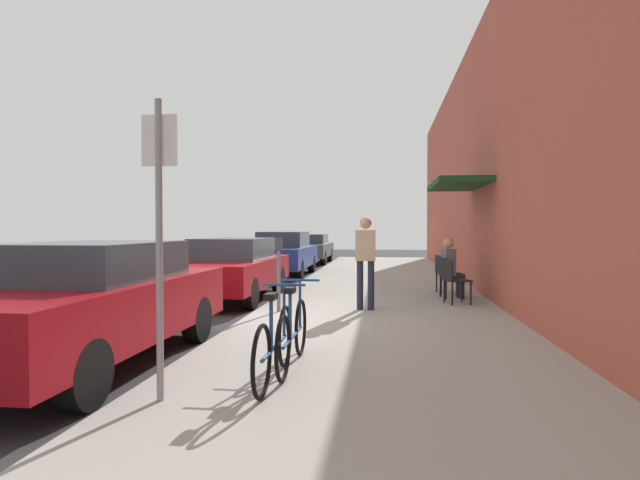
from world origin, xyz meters
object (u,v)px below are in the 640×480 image
Objects in this scene: bicycle_0 at (293,334)px; cafe_chair_2 at (444,271)px; seated_patron_1 at (451,266)px; parked_car_2 at (283,253)px; cafe_chair_0 at (454,278)px; parked_car_1 at (232,268)px; bicycle_1 at (275,344)px; street_sign at (159,225)px; parked_car_3 at (310,248)px; pedestrian_standing at (366,255)px; cafe_chair_1 at (448,275)px; parking_meter at (279,269)px; parked_car_0 at (90,302)px.

bicycle_0 is 6.96m from cafe_chair_2.
parked_car_2 is at bearing 129.07° from seated_patron_1.
cafe_chair_0 is (4.79, -6.80, -0.14)m from parked_car_2.
parked_car_1 reaches higher than bicycle_1.
parked_car_2 is 12.97m from street_sign.
bicycle_1 is at bearing -108.91° from cafe_chair_2.
pedestrian_standing reaches higher than parked_car_3.
seated_patron_1 reaches higher than cafe_chair_2.
bicycle_0 and bicycle_1 have the same top height.
bicycle_0 reaches higher than cafe_chair_1.
street_sign is at bearing -113.03° from cafe_chair_2.
cafe_chair_0 is 1.00× the size of cafe_chair_1.
parking_meter is 3.89m from cafe_chair_1.
cafe_chair_0 and cafe_chair_1 have the same top height.
bicycle_1 is 1.97× the size of cafe_chair_1.
parking_meter is 0.78× the size of pedestrian_standing.
cafe_chair_0 is 1.00× the size of cafe_chair_2.
cafe_chair_0 is (4.79, 4.67, -0.13)m from parked_car_0.
pedestrian_standing reaches higher than cafe_chair_2.
parking_meter is 3.93m from seated_patron_1.
parked_car_2 is at bearing 96.66° from street_sign.
bicycle_0 is (2.45, -5.81, -0.24)m from parked_car_1.
seated_patron_1 is at bearing 64.10° from street_sign.
cafe_chair_1 is at bearing 67.77° from bicycle_0.
bicycle_0 is (2.45, -17.93, -0.22)m from parked_car_3.
parked_car_2 is 2.57× the size of bicycle_1.
bicycle_0 is at bearing -5.03° from parked_car_0.
parking_meter reaches higher than parked_car_1.
parked_car_0 is 6.69m from cafe_chair_0.
cafe_chair_1 is at bearing 64.46° from street_sign.
parking_meter is 0.77× the size of bicycle_0.
street_sign is at bearing -83.34° from parked_car_2.
parking_meter reaches higher than bicycle_0.
parked_car_3 is 12.34m from cafe_chair_2.
cafe_chair_0 is at bearing 65.79° from bicycle_1.
parked_car_0 is 2.49m from bicycle_1.
parked_car_3 is 13.13m from cafe_chair_1.
cafe_chair_0 is (4.79, -0.93, -0.10)m from parked_car_1.
seated_patron_1 is 1.48× the size of cafe_chair_2.
street_sign reaches higher than parked_car_3.
parked_car_3 is 14.32m from pedestrian_standing.
cafe_chair_2 is at bearing 70.43° from bicycle_0.
parked_car_3 is at bearing 110.15° from cafe_chair_0.
cafe_chair_1 is at bearing -89.97° from cafe_chair_2.
parked_car_2 reaches higher than seated_patron_1.
parked_car_1 is 1.00× the size of parked_car_2.
cafe_chair_2 is at bearing 90.08° from cafe_chair_0.
parked_car_3 is at bearing 90.00° from parked_car_1.
parked_car_0 reaches higher than seated_patron_1.
cafe_chair_1 is (3.23, 2.14, -0.26)m from parking_meter.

